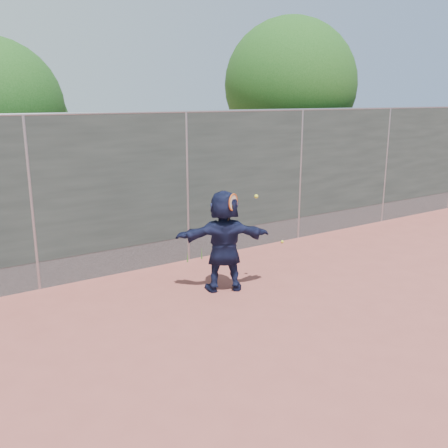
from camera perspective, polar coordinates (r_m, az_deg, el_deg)
ground at (r=7.76m, az=8.92°, el=-10.84°), size 80.00×80.00×0.00m
player at (r=8.55m, az=0.00°, el=-1.92°), size 1.72×1.13×1.77m
ball_ground at (r=11.60m, az=6.68°, el=-2.02°), size 0.07×0.07×0.07m
fence at (r=10.03m, az=-4.24°, el=4.56°), size 20.00×0.06×3.03m
swing_action at (r=8.28m, az=1.31°, el=2.46°), size 0.71×0.20×0.51m
tree_right at (r=14.44m, az=8.00°, el=15.04°), size 3.78×3.60×5.39m
weed_clump at (r=10.42m, az=-2.36°, el=-3.25°), size 0.68×0.07×0.30m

